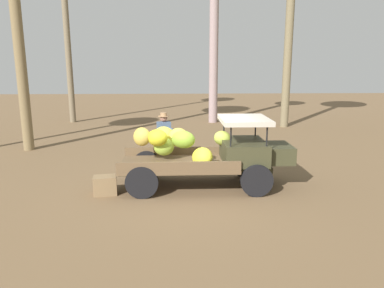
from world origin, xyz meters
name	(u,v)px	position (x,y,z in m)	size (l,w,h in m)	color
ground_plane	(195,186)	(0.00, 0.00, 0.00)	(60.00, 60.00, 0.00)	brown
truck	(211,153)	(0.41, -0.01, 0.92)	(4.50, 1.90, 1.84)	#3B3A24
farmer	(164,137)	(-0.88, 1.75, 1.00)	(0.54, 0.50, 1.75)	#393B3F
wooden_crate	(105,185)	(-2.28, -0.51, 0.23)	(0.57, 0.40, 0.47)	olive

